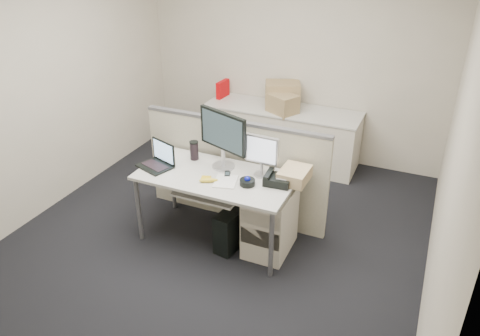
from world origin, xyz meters
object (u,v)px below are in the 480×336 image
at_px(monitor_main, 223,140).
at_px(laptop, 154,156).
at_px(desk_phone, 278,180).
at_px(desk, 216,181).

distance_m(monitor_main, laptop, 0.70).
bearing_deg(desk_phone, monitor_main, 166.20).
xyz_separation_m(laptop, desk_phone, (1.22, 0.18, -0.08)).
bearing_deg(monitor_main, laptop, -135.33).
relative_size(desk, desk_phone, 6.21).
distance_m(laptop, desk_phone, 1.24).
height_order(laptop, desk_phone, laptop).
bearing_deg(desk_phone, laptop, -176.13).
height_order(desk, monitor_main, monitor_main).
height_order(monitor_main, laptop, monitor_main).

